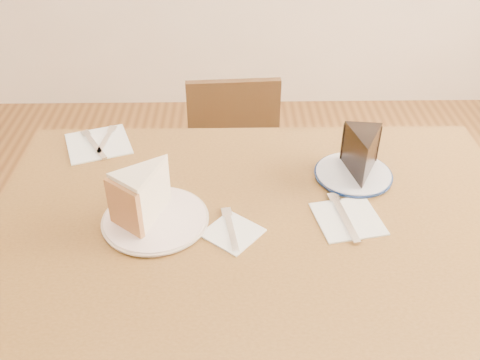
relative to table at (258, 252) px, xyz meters
name	(u,v)px	position (x,y,z in m)	size (l,w,h in m)	color
table	(258,252)	(0.00, 0.00, 0.00)	(1.20, 0.80, 0.75)	#4B3014
chair_far	(236,184)	(-0.04, 0.59, -0.23)	(0.39, 0.39, 0.75)	black
plate_cream	(155,219)	(-0.23, 0.00, 0.10)	(0.22, 0.22, 0.01)	white
plate_navy	(353,174)	(0.24, 0.16, 0.10)	(0.18, 0.18, 0.01)	white
carrot_cake	(149,193)	(-0.24, 0.01, 0.17)	(0.09, 0.13, 0.11)	#F8E8CC
chocolate_cake	(362,157)	(0.25, 0.15, 0.16)	(0.09, 0.13, 0.10)	black
napkin_cream	(233,233)	(-0.06, -0.05, 0.10)	(0.10, 0.10, 0.00)	white
napkin_navy	(348,219)	(0.20, 0.00, 0.10)	(0.14, 0.14, 0.00)	white
napkin_spare	(98,144)	(-0.42, 0.32, 0.10)	(0.16, 0.16, 0.00)	white
fork_cream	(231,229)	(-0.06, -0.04, 0.10)	(0.01, 0.14, 0.00)	silver
knife_navy	(344,217)	(0.19, 0.00, 0.10)	(0.02, 0.17, 0.00)	silver
fork_spare	(106,140)	(-0.40, 0.33, 0.10)	(0.01, 0.14, 0.00)	silver
knife_spare	(94,144)	(-0.43, 0.31, 0.10)	(0.01, 0.16, 0.00)	silver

